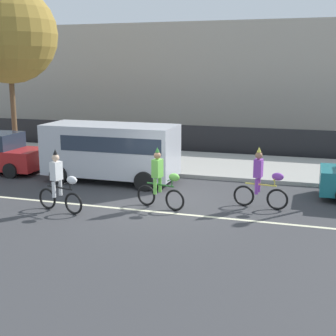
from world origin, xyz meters
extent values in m
plane|color=#38383A|center=(0.00, 0.00, 0.00)|extent=(80.00, 80.00, 0.00)
cube|color=beige|center=(0.00, -0.50, 0.00)|extent=(36.00, 0.14, 0.01)
cube|color=#9E9B93|center=(0.00, 6.50, 0.07)|extent=(60.00, 5.00, 0.15)
cube|color=black|center=(0.00, 9.40, 0.70)|extent=(40.00, 0.08, 1.40)
cube|color=#B2A899|center=(-2.23, 18.00, 3.43)|extent=(28.00, 8.00, 6.87)
torus|color=black|center=(-2.11, -1.44, 0.33)|extent=(0.67, 0.22, 0.67)
torus|color=black|center=(-3.13, -1.21, 0.33)|extent=(0.67, 0.22, 0.67)
cylinder|color=black|center=(-2.62, -1.33, 0.75)|extent=(0.95, 0.27, 0.05)
cylinder|color=black|center=(-2.77, -1.29, 0.84)|extent=(0.04, 0.04, 0.18)
cylinder|color=black|center=(-2.21, -1.42, 0.86)|extent=(0.04, 0.04, 0.23)
cylinder|color=black|center=(-2.21, -1.42, 0.98)|extent=(0.14, 0.49, 0.03)
ellipsoid|color=white|center=(-2.13, -1.44, 1.05)|extent=(0.40, 0.28, 0.24)
cube|color=white|center=(-2.72, -1.30, 1.26)|extent=(0.31, 0.37, 0.56)
sphere|color=beige|center=(-2.72, -1.30, 1.66)|extent=(0.22, 0.22, 0.22)
cone|color=black|center=(-2.72, -1.30, 1.84)|extent=(0.14, 0.14, 0.16)
cylinder|color=white|center=(-2.75, -1.44, 0.71)|extent=(0.11, 0.11, 0.48)
cylinder|color=white|center=(-2.69, -1.17, 0.71)|extent=(0.11, 0.11, 0.48)
torus|color=black|center=(0.67, -0.22, 0.33)|extent=(0.67, 0.23, 0.67)
torus|color=black|center=(-0.34, 0.04, 0.33)|extent=(0.67, 0.23, 0.67)
cylinder|color=#266626|center=(0.17, -0.09, 0.75)|extent=(0.95, 0.29, 0.05)
cylinder|color=#266626|center=(0.02, -0.05, 0.84)|extent=(0.04, 0.04, 0.18)
cylinder|color=#266626|center=(0.57, -0.19, 0.86)|extent=(0.04, 0.04, 0.23)
cylinder|color=#266626|center=(0.57, -0.19, 0.98)|extent=(0.15, 0.49, 0.03)
ellipsoid|color=#72CC4C|center=(0.65, -0.22, 1.05)|extent=(0.40, 0.28, 0.24)
cube|color=#72CC4C|center=(0.07, -0.07, 1.26)|extent=(0.31, 0.37, 0.56)
sphere|color=#9E7051|center=(0.07, -0.07, 1.66)|extent=(0.22, 0.22, 0.22)
cone|color=#266626|center=(0.07, -0.07, 1.84)|extent=(0.14, 0.14, 0.16)
cylinder|color=#72CC4C|center=(0.03, -0.20, 0.71)|extent=(0.11, 0.11, 0.48)
cylinder|color=#72CC4C|center=(0.10, 0.07, 0.71)|extent=(0.11, 0.11, 0.48)
torus|color=black|center=(3.65, 0.80, 0.33)|extent=(0.67, 0.14, 0.67)
torus|color=black|center=(2.61, 0.91, 0.33)|extent=(0.67, 0.14, 0.67)
cylinder|color=#E5D84C|center=(3.13, 0.85, 0.75)|extent=(0.97, 0.16, 0.05)
cylinder|color=#E5D84C|center=(2.98, 0.87, 0.84)|extent=(0.04, 0.04, 0.18)
cylinder|color=#E5D84C|center=(3.55, 0.81, 0.86)|extent=(0.04, 0.04, 0.23)
cylinder|color=#E5D84C|center=(3.55, 0.81, 0.98)|extent=(0.09, 0.50, 0.03)
ellipsoid|color=purple|center=(3.63, 0.80, 1.05)|extent=(0.38, 0.24, 0.24)
cube|color=purple|center=(3.03, 0.87, 1.26)|extent=(0.27, 0.34, 0.56)
sphere|color=#9E7051|center=(3.03, 0.87, 1.66)|extent=(0.22, 0.22, 0.22)
cone|color=#E5D84C|center=(3.03, 0.87, 1.84)|extent=(0.14, 0.14, 0.16)
cylinder|color=purple|center=(3.02, 0.73, 0.71)|extent=(0.11, 0.11, 0.48)
cylinder|color=purple|center=(3.05, 1.00, 0.71)|extent=(0.11, 0.11, 0.48)
cube|color=silver|center=(-2.73, 2.70, 1.23)|extent=(5.00, 2.00, 1.90)
cube|color=#283342|center=(-2.33, 2.70, 1.58)|extent=(3.90, 2.02, 0.56)
cylinder|color=black|center=(-1.03, 1.70, 0.35)|extent=(0.70, 0.22, 0.70)
cylinder|color=black|center=(-1.03, 3.70, 0.35)|extent=(0.70, 0.22, 0.70)
cylinder|color=black|center=(-4.43, 1.70, 0.35)|extent=(0.70, 0.22, 0.70)
cylinder|color=black|center=(-4.43, 3.70, 0.35)|extent=(0.70, 0.22, 0.70)
cylinder|color=black|center=(-6.71, 1.94, 0.30)|extent=(0.60, 0.20, 0.60)
cylinder|color=black|center=(-6.71, 3.66, 0.30)|extent=(0.60, 0.20, 0.60)
cylinder|color=brown|center=(-8.91, 5.50, 2.17)|extent=(0.24, 0.24, 4.04)
sphere|color=olive|center=(-8.91, 5.50, 5.74)|extent=(4.44, 4.44, 4.44)
cylinder|color=#33333D|center=(-5.35, 4.79, 0.57)|extent=(0.20, 0.20, 0.85)
cube|color=#1E727A|center=(-5.35, 4.79, 1.28)|extent=(0.32, 0.20, 0.56)
sphere|color=beige|center=(-5.35, 4.79, 1.67)|extent=(0.20, 0.20, 0.20)
camera|label=1|loc=(4.53, -13.35, 4.34)|focal=50.00mm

